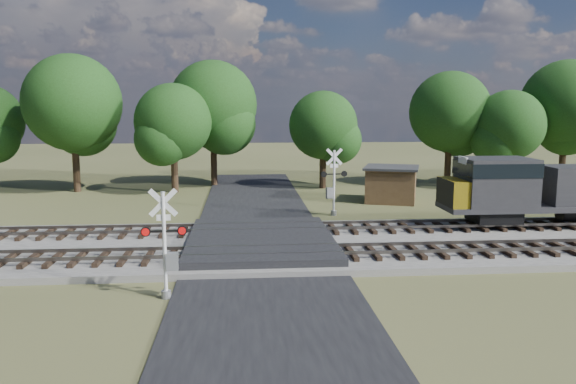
{
  "coord_description": "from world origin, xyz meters",
  "views": [
    {
      "loc": [
        -0.85,
        -26.28,
        6.93
      ],
      "look_at": [
        1.46,
        2.0,
        2.56
      ],
      "focal_mm": 35.0,
      "sensor_mm": 36.0,
      "label": 1
    }
  ],
  "objects": [
    {
      "name": "road",
      "position": [
        0.0,
        0.0,
        0.04
      ],
      "size": [
        7.0,
        60.0,
        0.08
      ],
      "primitive_type": "cube",
      "color": "black",
      "rests_on": "ground"
    },
    {
      "name": "ballast_bed",
      "position": [
        10.0,
        0.5,
        0.15
      ],
      "size": [
        140.0,
        10.0,
        0.3
      ],
      "primitive_type": "cube",
      "color": "gray",
      "rests_on": "ground"
    },
    {
      "name": "crossing_signal_far",
      "position": [
        4.83,
        8.53,
        1.79
      ],
      "size": [
        1.72,
        0.44,
        4.3
      ],
      "rotation": [
        0.0,
        0.0,
        3.31
      ],
      "color": "silver",
      "rests_on": "ground"
    },
    {
      "name": "treeline",
      "position": [
        8.81,
        20.29,
        6.4
      ],
      "size": [
        78.17,
        12.14,
        11.02
      ],
      "color": "black",
      "rests_on": "ground"
    },
    {
      "name": "track_far",
      "position": [
        3.12,
        3.0,
        0.41
      ],
      "size": [
        140.0,
        2.6,
        0.33
      ],
      "color": "black",
      "rests_on": "ballast_bed"
    },
    {
      "name": "ground",
      "position": [
        0.0,
        0.0,
        0.0
      ],
      "size": [
        160.0,
        160.0,
        0.0
      ],
      "primitive_type": "plane",
      "color": "#444A27",
      "rests_on": "ground"
    },
    {
      "name": "track_near",
      "position": [
        3.12,
        -2.0,
        0.41
      ],
      "size": [
        140.0,
        2.6,
        0.33
      ],
      "color": "black",
      "rests_on": "ballast_bed"
    },
    {
      "name": "crossing_panel",
      "position": [
        0.0,
        0.5,
        0.32
      ],
      "size": [
        7.0,
        9.0,
        0.62
      ],
      "primitive_type": "cube",
      "color": "#262628",
      "rests_on": "ground"
    },
    {
      "name": "crossing_signal_near",
      "position": [
        -3.59,
        -6.41,
        1.68
      ],
      "size": [
        1.63,
        0.36,
        4.05
      ],
      "rotation": [
        0.0,
        0.0,
        0.07
      ],
      "color": "silver",
      "rests_on": "ground"
    },
    {
      "name": "equipment_shed",
      "position": [
        9.94,
        13.39,
        1.31
      ],
      "size": [
        4.81,
        4.81,
        2.58
      ],
      "rotation": [
        0.0,
        0.0,
        -0.33
      ],
      "color": "#47321E",
      "rests_on": "ground"
    }
  ]
}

